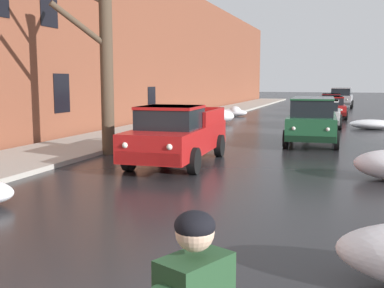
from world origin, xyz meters
TOP-DOWN VIEW (x-y plane):
  - left_sidewalk_slab at (-6.39, 18.00)m, footprint 3.26×80.00m
  - brick_townhouse_facade at (-8.53, 18.00)m, footprint 0.63×80.00m
  - snow_bank_near_corner_left at (-4.58, 28.38)m, footprint 2.11×0.91m
  - snow_bank_along_left_kerb at (4.21, 22.27)m, footprint 2.28×1.28m
  - snow_bank_mid_block_left at (-4.53, 22.65)m, footprint 2.76×1.44m
  - bare_tree_second_along_sidewalk at (-4.71, 10.57)m, footprint 1.71×2.57m
  - pickup_truck_red_approaching_near_lane at (-1.77, 9.56)m, footprint 2.25×5.24m
  - suv_green_parked_kerbside_close at (1.72, 15.34)m, footprint 2.15×4.56m
  - sedan_white_parked_kerbside_mid at (1.77, 22.61)m, footprint 1.93×4.40m
  - sedan_red_parked_far_down_block at (1.90, 28.82)m, footprint 2.15×4.28m
  - sedan_maroon_queued_behind_truck at (1.64, 35.68)m, footprint 1.94×4.48m
  - suv_silver_at_far_intersection at (2.29, 41.79)m, footprint 2.19×4.43m

SIDE VIEW (x-z plane):
  - left_sidewalk_slab at x=-6.39m, z-range 0.00..0.14m
  - snow_bank_along_left_kerb at x=4.21m, z-range 0.00..0.49m
  - snow_bank_near_corner_left at x=-4.58m, z-range -0.06..0.64m
  - snow_bank_mid_block_left at x=-4.53m, z-range -0.02..0.86m
  - sedan_maroon_queued_behind_truck at x=1.64m, z-range 0.04..1.46m
  - sedan_red_parked_far_down_block at x=1.90m, z-range 0.04..1.46m
  - sedan_white_parked_kerbside_mid at x=1.77m, z-range 0.04..1.46m
  - pickup_truck_red_approaching_near_lane at x=-1.77m, z-range 0.00..1.76m
  - suv_green_parked_kerbside_close at x=1.72m, z-range 0.08..1.90m
  - suv_silver_at_far_intersection at x=2.29m, z-range 0.08..1.90m
  - bare_tree_second_along_sidewalk at x=-4.71m, z-range 0.27..6.36m
  - brick_townhouse_facade at x=-8.53m, z-range 0.00..8.84m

